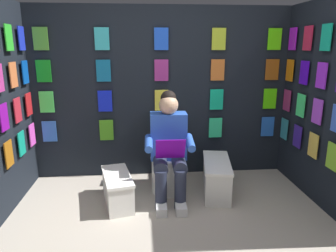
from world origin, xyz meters
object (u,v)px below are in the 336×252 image
(toilet, at_px, (168,163))
(person_reading, at_px, (169,146))
(comic_longbox_near, at_px, (216,177))
(comic_longbox_far, at_px, (118,189))

(toilet, xyz_separation_m, person_reading, (0.01, 0.23, 0.27))
(toilet, relative_size, comic_longbox_near, 0.98)
(person_reading, bearing_deg, comic_longbox_near, -171.18)
(toilet, height_order, person_reading, person_reading)
(comic_longbox_near, bearing_deg, comic_longbox_far, 18.44)
(person_reading, height_order, comic_longbox_near, person_reading)
(comic_longbox_near, height_order, comic_longbox_far, comic_longbox_near)
(toilet, distance_m, comic_longbox_far, 0.68)
(person_reading, relative_size, comic_longbox_near, 1.51)
(person_reading, bearing_deg, toilet, -89.79)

